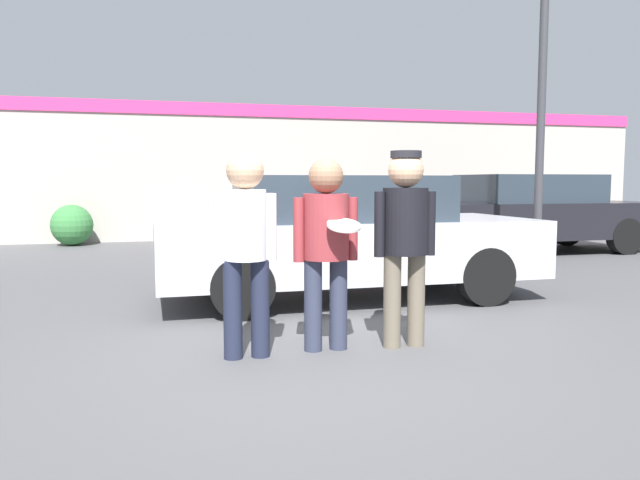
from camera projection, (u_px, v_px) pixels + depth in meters
ground_plane at (318, 352)px, 5.18m from camera, size 56.00×56.00×0.00m
storefront_building at (205, 171)px, 15.00m from camera, size 24.00×0.22×3.28m
person_left at (246, 238)px, 4.92m from camera, size 0.50×0.33×1.64m
person_middle_with_frisbee at (326, 237)px, 5.15m from camera, size 0.55×0.60×1.60m
person_right at (405, 229)px, 5.26m from camera, size 0.55×0.38×1.67m
parked_car_near at (344, 236)px, 7.52m from camera, size 4.49×1.95×1.48m
parked_car_far at (531, 213)px, 12.47m from camera, size 4.77×1.97×1.54m
street_lamp at (561, 53)px, 8.95m from camera, size 1.49×0.35×5.19m
shrub at (72, 225)px, 13.72m from camera, size 0.90×0.90×0.90m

